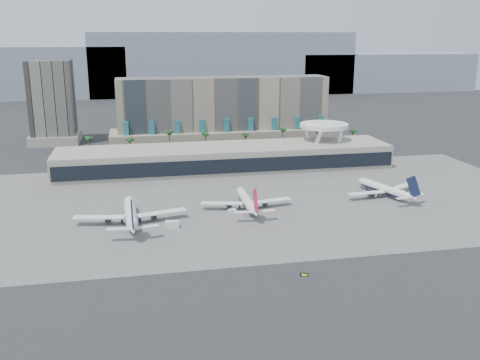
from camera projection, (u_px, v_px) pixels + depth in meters
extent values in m
plane|color=#232326|center=(284.00, 250.00, 172.23)|extent=(900.00, 900.00, 0.00)
cube|color=#5B5B59|center=(248.00, 200.00, 224.25)|extent=(260.00, 130.00, 0.06)
cube|color=gray|center=(3.00, 73.00, 575.22)|extent=(260.00, 60.00, 55.00)
cube|color=gray|center=(223.00, 64.00, 619.04)|extent=(300.00, 60.00, 70.00)
cube|color=gray|center=(382.00, 72.00, 660.47)|extent=(220.00, 60.00, 45.00)
cube|color=gray|center=(223.00, 111.00, 334.15)|extent=(130.00, 22.00, 42.00)
cube|color=tan|center=(224.00, 137.00, 336.46)|extent=(140.00, 30.00, 10.00)
cube|color=#216872|center=(126.00, 137.00, 314.50)|extent=(3.00, 2.00, 18.00)
cube|color=#216872|center=(152.00, 136.00, 317.37)|extent=(3.00, 2.00, 18.00)
cube|color=#216872|center=(177.00, 135.00, 320.23)|extent=(3.00, 2.00, 18.00)
cube|color=#216872|center=(202.00, 134.00, 323.09)|extent=(3.00, 2.00, 18.00)
cube|color=#216872|center=(227.00, 133.00, 325.95)|extent=(3.00, 2.00, 18.00)
cube|color=#216872|center=(251.00, 133.00, 328.81)|extent=(3.00, 2.00, 18.00)
cube|color=#216872|center=(274.00, 132.00, 331.67)|extent=(3.00, 2.00, 18.00)
cube|color=#216872|center=(297.00, 131.00, 334.53)|extent=(3.00, 2.00, 18.00)
cube|color=#216872|center=(320.00, 130.00, 337.40)|extent=(3.00, 2.00, 18.00)
cube|color=black|center=(52.00, 102.00, 336.45)|extent=(26.00, 26.00, 52.00)
cube|color=#A9A094|center=(56.00, 138.00, 342.49)|extent=(30.00, 30.00, 6.00)
cube|color=#A9A094|center=(225.00, 158.00, 274.70)|extent=(170.00, 32.00, 12.00)
cube|color=black|center=(231.00, 166.00, 259.51)|extent=(168.00, 0.60, 7.00)
cube|color=black|center=(225.00, 144.00, 272.80)|extent=(170.00, 12.00, 2.50)
cylinder|color=white|center=(330.00, 139.00, 296.79)|extent=(6.98, 6.99, 21.89)
cylinder|color=white|center=(308.00, 140.00, 294.36)|extent=(6.98, 6.99, 21.89)
cylinder|color=white|center=(316.00, 145.00, 282.32)|extent=(6.98, 6.99, 21.89)
cylinder|color=white|center=(339.00, 144.00, 284.75)|extent=(6.98, 6.99, 21.89)
cylinder|color=white|center=(324.00, 125.00, 287.19)|extent=(26.00, 26.00, 2.20)
cylinder|color=white|center=(324.00, 123.00, 286.85)|extent=(16.00, 16.00, 1.20)
cylinder|color=brown|center=(90.00, 150.00, 294.45)|extent=(0.70, 0.70, 12.00)
sphere|color=#1B431C|center=(89.00, 139.00, 292.95)|extent=(2.80, 2.80, 2.80)
cylinder|color=brown|center=(130.00, 148.00, 298.65)|extent=(0.70, 0.70, 12.00)
sphere|color=#1B431C|center=(130.00, 138.00, 297.15)|extent=(2.80, 2.80, 2.80)
cylinder|color=brown|center=(170.00, 146.00, 302.85)|extent=(0.70, 0.70, 12.00)
sphere|color=#1B431C|center=(169.00, 136.00, 301.35)|extent=(2.80, 2.80, 2.80)
cylinder|color=brown|center=(206.00, 145.00, 306.85)|extent=(0.70, 0.70, 12.00)
sphere|color=#1B431C|center=(206.00, 135.00, 305.35)|extent=(2.80, 2.80, 2.80)
cylinder|color=brown|center=(246.00, 143.00, 311.24)|extent=(0.70, 0.70, 12.00)
sphere|color=#1B431C|center=(246.00, 134.00, 309.74)|extent=(2.80, 2.80, 2.80)
cylinder|color=brown|center=(282.00, 142.00, 315.44)|extent=(0.70, 0.70, 12.00)
sphere|color=#1B431C|center=(282.00, 132.00, 313.94)|extent=(2.80, 2.80, 2.80)
cylinder|color=brown|center=(317.00, 141.00, 319.63)|extent=(0.70, 0.70, 12.00)
sphere|color=#1B431C|center=(318.00, 131.00, 318.14)|extent=(2.80, 2.80, 2.80)
cylinder|color=brown|center=(353.00, 139.00, 324.02)|extent=(0.70, 0.70, 12.00)
sphere|color=#1B431C|center=(354.00, 130.00, 322.52)|extent=(2.80, 2.80, 2.80)
cylinder|color=white|center=(131.00, 212.00, 197.47)|extent=(5.20, 28.28, 4.13)
cylinder|color=#101A37|center=(131.00, 213.00, 197.51)|extent=(5.09, 27.72, 4.04)
cone|color=white|center=(129.00, 200.00, 212.60)|extent=(4.30, 4.80, 4.13)
cone|color=white|center=(133.00, 228.00, 180.32)|extent=(4.48, 9.44, 4.13)
cube|color=white|center=(99.00, 217.00, 194.09)|extent=(19.00, 7.23, 0.36)
cube|color=white|center=(162.00, 212.00, 199.24)|extent=(19.02, 8.55, 0.36)
cylinder|color=black|center=(108.00, 219.00, 195.55)|extent=(2.43, 4.21, 2.27)
cylinder|color=black|center=(153.00, 215.00, 199.29)|extent=(2.43, 4.21, 2.27)
cube|color=#101A37|center=(132.00, 215.00, 177.46)|extent=(0.87, 9.38, 10.86)
cube|color=white|center=(119.00, 229.00, 178.16)|extent=(8.44, 3.09, 0.26)
cube|color=white|center=(147.00, 227.00, 180.27)|extent=(8.53, 3.69, 0.26)
cylinder|color=black|center=(130.00, 211.00, 208.52)|extent=(0.52, 0.52, 1.65)
cylinder|color=black|center=(122.00, 221.00, 196.51)|extent=(0.72, 0.72, 1.65)
cylinder|color=black|center=(140.00, 220.00, 198.01)|extent=(0.72, 0.72, 1.65)
cylinder|color=white|center=(246.00, 200.00, 213.79)|extent=(4.12, 24.99, 3.65)
cylinder|color=#101A37|center=(246.00, 200.00, 213.83)|extent=(4.04, 24.49, 3.58)
cone|color=white|center=(240.00, 190.00, 227.35)|extent=(3.73, 4.18, 3.65)
cone|color=white|center=(255.00, 212.00, 198.42)|extent=(3.81, 8.29, 3.65)
cube|color=white|center=(222.00, 203.00, 211.33)|extent=(16.85, 7.28, 0.32)
cube|color=white|center=(271.00, 200.00, 214.80)|extent=(16.84, 6.70, 0.32)
cylinder|color=black|center=(229.00, 205.00, 212.48)|extent=(2.08, 3.69, 2.01)
cylinder|color=black|center=(264.00, 203.00, 215.00)|extent=(2.08, 3.69, 2.01)
cube|color=#BC1533|center=(255.00, 201.00, 195.87)|extent=(0.61, 8.30, 9.62)
cube|color=white|center=(244.00, 212.00, 196.72)|extent=(7.53, 3.14, 0.23)
cube|color=white|center=(266.00, 211.00, 198.14)|extent=(7.50, 2.88, 0.23)
cylinder|color=black|center=(242.00, 199.00, 223.69)|extent=(0.46, 0.46, 1.46)
cylinder|color=black|center=(240.00, 207.00, 213.09)|extent=(0.64, 0.64, 1.46)
cylinder|color=black|center=(254.00, 206.00, 214.10)|extent=(0.64, 0.64, 1.46)
cylinder|color=white|center=(382.00, 188.00, 230.35)|extent=(10.86, 24.29, 3.57)
cylinder|color=#101A37|center=(382.00, 188.00, 230.38)|extent=(10.65, 23.80, 3.50)
cone|color=white|center=(360.00, 181.00, 242.11)|extent=(4.63, 4.92, 3.57)
cone|color=white|center=(410.00, 197.00, 217.01)|extent=(5.86, 8.75, 3.57)
cube|color=white|center=(366.00, 193.00, 225.11)|extent=(16.36, 5.19, 0.31)
cube|color=white|center=(400.00, 187.00, 234.37)|extent=(15.72, 11.10, 0.31)
cylinder|color=black|center=(370.00, 194.00, 226.98)|extent=(2.96, 4.00, 1.96)
cylinder|color=black|center=(395.00, 189.00, 233.71)|extent=(2.96, 4.00, 1.96)
cube|color=#101A37|center=(413.00, 187.00, 214.67)|extent=(2.91, 7.86, 9.40)
cube|color=white|center=(404.00, 198.00, 214.25)|extent=(7.38, 3.16, 0.22)
cube|color=white|center=(419.00, 195.00, 218.04)|extent=(7.29, 4.88, 0.22)
cylinder|color=black|center=(367.00, 188.00, 239.01)|extent=(0.45, 0.45, 1.43)
cylinder|color=black|center=(378.00, 195.00, 228.91)|extent=(0.63, 0.63, 1.43)
cylinder|color=black|center=(388.00, 193.00, 231.60)|extent=(0.63, 0.63, 1.43)
cube|color=silver|center=(172.00, 224.00, 192.17)|extent=(5.31, 3.17, 2.45)
cube|color=silver|center=(232.00, 211.00, 207.69)|extent=(3.49, 2.47, 1.63)
cube|color=black|center=(304.00, 275.00, 153.46)|extent=(2.32, 1.02, 1.06)
cube|color=yellow|center=(304.00, 275.00, 153.28)|extent=(1.63, 0.57, 0.64)
cylinder|color=black|center=(301.00, 276.00, 153.36)|extent=(0.13, 0.13, 0.64)
cylinder|color=black|center=(307.00, 275.00, 153.68)|extent=(0.13, 0.13, 0.64)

